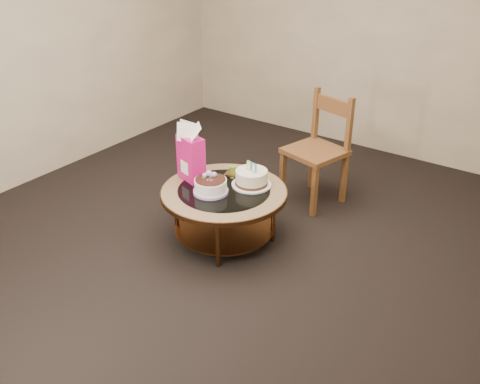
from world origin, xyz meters
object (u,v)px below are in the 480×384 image
Objects in this scene: coffee_table at (224,198)px; decorated_cake at (211,186)px; gift_bag at (191,152)px; cream_cake at (252,178)px; dining_chair at (318,149)px.

decorated_cake is at bearing -118.16° from coffee_table.
decorated_cake is 0.35m from gift_bag.
cream_cake reaches higher than decorated_cake.
gift_bag is (-0.33, -0.00, 0.32)m from coffee_table.
dining_chair is (0.62, 1.04, -0.18)m from gift_bag.
cream_cake is at bearing 40.01° from gift_bag.
dining_chair reaches higher than gift_bag.
cream_cake is at bearing 53.74° from coffee_table.
coffee_table is at bearing 61.84° from decorated_cake.
decorated_cake is 0.86× the size of cream_cake.
cream_cake is 0.53m from gift_bag.
coffee_table is 3.67× the size of decorated_cake.
gift_bag is at bearing 160.22° from decorated_cake.
gift_bag is at bearing -179.69° from coffee_table.
cream_cake is at bearing -85.48° from dining_chair.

